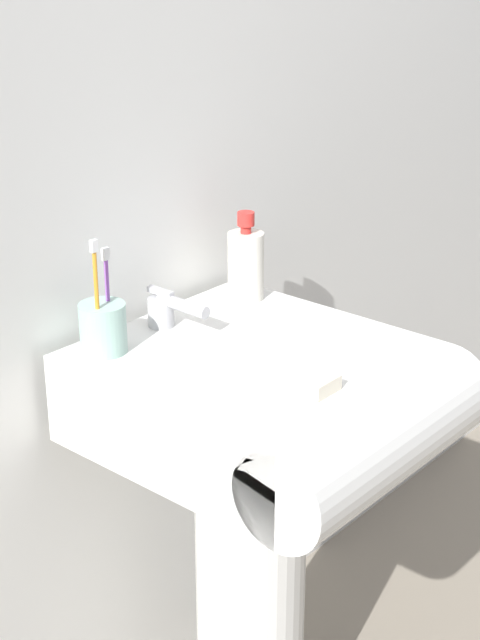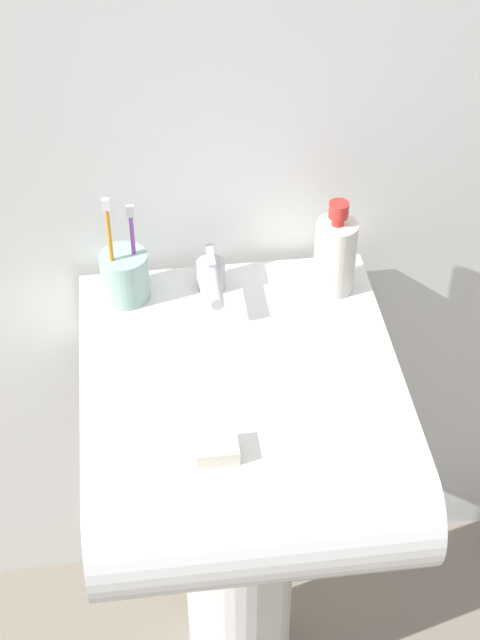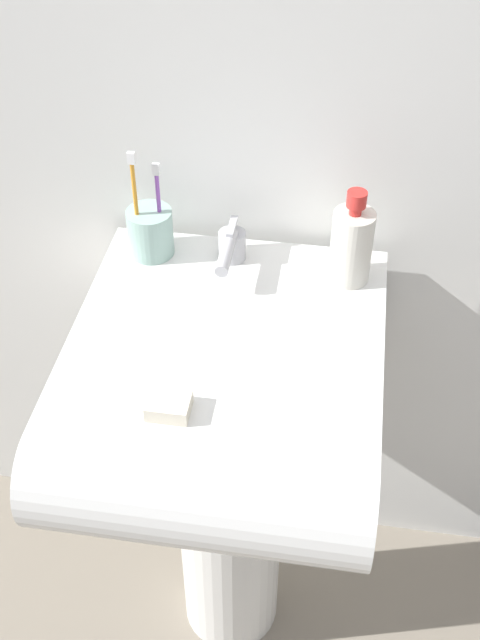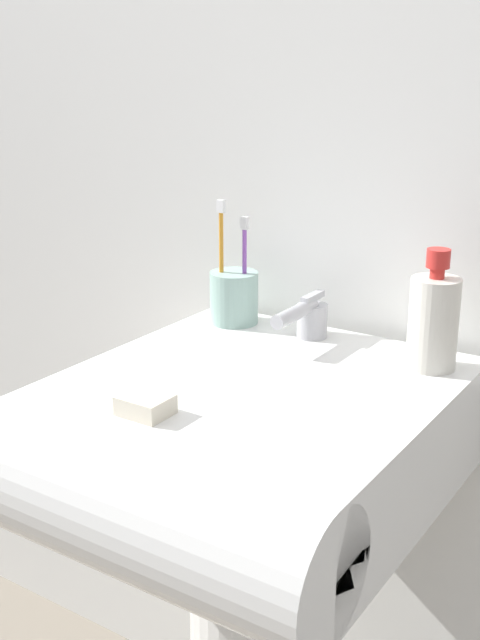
# 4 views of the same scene
# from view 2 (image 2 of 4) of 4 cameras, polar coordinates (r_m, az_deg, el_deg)

# --- Properties ---
(wall_back) EXTENTS (5.00, 0.05, 2.40)m
(wall_back) POSITION_cam_2_polar(r_m,az_deg,el_deg) (1.53, -1.46, 14.92)
(wall_back) COLOR silver
(wall_back) RESTS_ON ground
(sink_pedestal) EXTENTS (0.20, 0.20, 0.68)m
(sink_pedestal) POSITION_cam_2_polar(r_m,az_deg,el_deg) (1.88, -0.04, -13.59)
(sink_pedestal) COLOR white
(sink_pedestal) RESTS_ON ground
(sink_basin) EXTENTS (0.48, 0.57, 0.16)m
(sink_basin) POSITION_cam_2_polar(r_m,az_deg,el_deg) (1.51, 0.24, -6.29)
(sink_basin) COLOR white
(sink_basin) RESTS_ON sink_pedestal
(faucet) EXTENTS (0.05, 0.14, 0.07)m
(faucet) POSITION_cam_2_polar(r_m,az_deg,el_deg) (1.60, -1.65, 2.55)
(faucet) COLOR #B7B7BC
(faucet) RESTS_ON sink_basin
(toothbrush_cup) EXTENTS (0.08, 0.08, 0.20)m
(toothbrush_cup) POSITION_cam_2_polar(r_m,az_deg,el_deg) (1.60, -6.72, 2.62)
(toothbrush_cup) COLOR #99BFB2
(toothbrush_cup) RESTS_ON sink_basin
(soap_bottle) EXTENTS (0.07, 0.07, 0.17)m
(soap_bottle) POSITION_cam_2_polar(r_m,az_deg,el_deg) (1.60, 5.56, 3.83)
(soap_bottle) COLOR silver
(soap_bottle) RESTS_ON sink_basin
(bar_soap) EXTENTS (0.06, 0.05, 0.02)m
(bar_soap) POSITION_cam_2_polar(r_m,az_deg,el_deg) (1.36, -1.38, -7.46)
(bar_soap) COLOR silver
(bar_soap) RESTS_ON sink_basin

